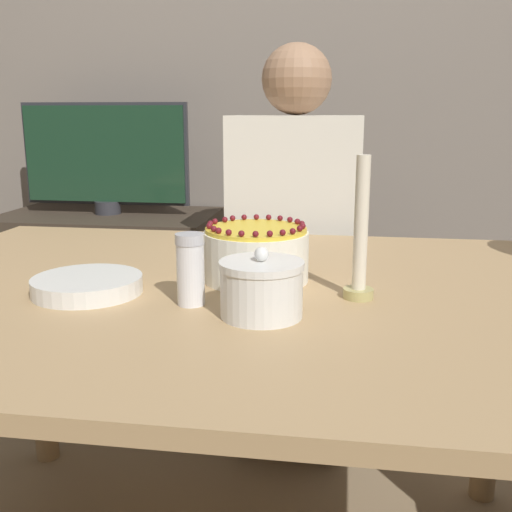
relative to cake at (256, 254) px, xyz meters
The scene contains 10 objects.
wall_behind 1.44m from the cake, 93.14° to the left, with size 8.00×0.05×2.60m.
dining_table 0.18m from the cake, 143.19° to the right, with size 1.44×1.08×0.73m.
cake is the anchor object (origin of this frame).
sugar_bowl 0.22m from the cake, 78.98° to the right, with size 0.14×0.14×0.12m.
sugar_shaker 0.20m from the cake, 117.03° to the right, with size 0.05×0.05×0.13m.
plate_stack 0.33m from the cake, 155.11° to the right, with size 0.21×0.21×0.03m.
candle 0.23m from the cake, 24.53° to the right, with size 0.06×0.06×0.26m.
person_man_blue_shirt 0.72m from the cake, 88.51° to the left, with size 0.40×0.34×1.27m.
side_cabinet 1.37m from the cake, 125.42° to the left, with size 0.84×0.49×0.68m.
tv_monitor 1.30m from the cake, 125.34° to the left, with size 0.66×0.10×0.43m.
Camera 1 is at (0.25, -1.11, 1.06)m, focal length 42.00 mm.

